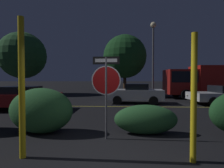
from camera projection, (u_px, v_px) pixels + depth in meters
ground_plane at (111, 164)px, 3.54m from camera, size 260.00×260.00×0.00m
road_center_stripe at (117, 107)px, 10.89m from camera, size 37.09×0.12×0.01m
stop_sign at (106, 81)px, 4.97m from camera, size 0.83×0.06×2.36m
yellow_pole_left at (22, 88)px, 3.77m from camera, size 0.13×0.13×3.05m
yellow_pole_right at (194, 98)px, 3.57m from camera, size 0.12×0.12×2.66m
hedge_bush_1 at (41, 111)px, 5.53m from camera, size 2.01×1.13×1.44m
hedge_bush_2 at (146, 119)px, 5.44m from camera, size 1.96×0.74×0.92m
passing_car_1 at (19, 98)px, 9.61m from camera, size 4.45×2.08×1.32m
passing_car_2 at (135, 93)px, 12.35m from camera, size 4.01×2.04×1.39m
delivery_truck at (201, 80)px, 15.61m from camera, size 6.63×2.77×2.88m
street_lamp at (153, 46)px, 15.36m from camera, size 0.51×0.51×6.73m
tree_0 at (23, 55)px, 19.37m from camera, size 5.10×5.10×6.90m
tree_1 at (125, 57)px, 17.74m from camera, size 4.39×4.39×6.21m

